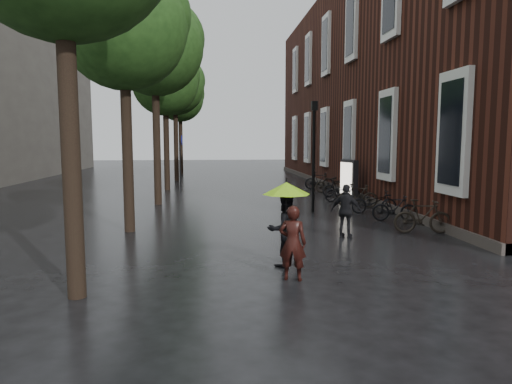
{
  "coord_description": "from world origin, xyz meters",
  "views": [
    {
      "loc": [
        -1.61,
        -7.16,
        2.78
      ],
      "look_at": [
        -0.26,
        6.21,
        1.27
      ],
      "focal_mm": 32.0,
      "sensor_mm": 36.0,
      "label": 1
    }
  ],
  "objects": [
    {
      "name": "person_burgundy",
      "position": [
        0.01,
        1.62,
        0.76
      ],
      "size": [
        0.64,
        0.52,
        1.51
      ],
      "primitive_type": "imported",
      "rotation": [
        0.0,
        0.0,
        2.82
      ],
      "color": "black",
      "rests_on": "ground"
    },
    {
      "name": "ad_lightbox",
      "position": [
        4.8,
        13.42,
        0.96
      ],
      "size": [
        0.29,
        1.26,
        1.9
      ],
      "rotation": [
        0.0,
        0.0,
        0.19
      ],
      "color": "black",
      "rests_on": "ground"
    },
    {
      "name": "brick_building",
      "position": [
        10.47,
        19.46,
        5.99
      ],
      "size": [
        10.2,
        33.2,
        12.0
      ],
      "color": "#38160F",
      "rests_on": "ground"
    },
    {
      "name": "lamp_post",
      "position": [
        2.39,
        10.23,
        2.6
      ],
      "size": [
        0.22,
        0.22,
        4.29
      ],
      "rotation": [
        0.0,
        0.0,
        -0.13
      ],
      "color": "black",
      "rests_on": "ground"
    },
    {
      "name": "parked_bicycles",
      "position": [
        4.64,
        12.02,
        0.48
      ],
      "size": [
        2.08,
        13.46,
        1.04
      ],
      "color": "black",
      "rests_on": "ground"
    },
    {
      "name": "person_black",
      "position": [
        0.01,
        2.63,
        0.82
      ],
      "size": [
        0.95,
        0.83,
        1.65
      ],
      "primitive_type": "imported",
      "rotation": [
        0.0,
        0.0,
        3.43
      ],
      "color": "black",
      "rests_on": "ground"
    },
    {
      "name": "street_trees",
      "position": [
        -3.99,
        15.91,
        6.34
      ],
      "size": [
        4.33,
        34.03,
        8.91
      ],
      "color": "black",
      "rests_on": "ground"
    },
    {
      "name": "pedestrian_walking",
      "position": [
        2.27,
        5.46,
        0.77
      ],
      "size": [
        0.96,
        0.82,
        1.54
      ],
      "primitive_type": "imported",
      "rotation": [
        0.0,
        0.0,
        2.55
      ],
      "color": "black",
      "rests_on": "ground"
    },
    {
      "name": "ground",
      "position": [
        0.0,
        0.0,
        0.0
      ],
      "size": [
        120.0,
        120.0,
        0.0
      ],
      "primitive_type": "plane",
      "color": "black"
    },
    {
      "name": "cycle_sign",
      "position": [
        -3.21,
        18.41,
        2.04
      ],
      "size": [
        0.16,
        0.56,
        3.08
      ],
      "rotation": [
        0.0,
        0.0,
        -0.03
      ],
      "color": "#262628",
      "rests_on": "ground"
    },
    {
      "name": "lime_umbrella",
      "position": [
        -0.03,
        2.2,
        1.79
      ],
      "size": [
        1.01,
        1.01,
        1.5
      ],
      "rotation": [
        0.0,
        0.0,
        0.1
      ],
      "color": "black",
      "rests_on": "ground"
    }
  ]
}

